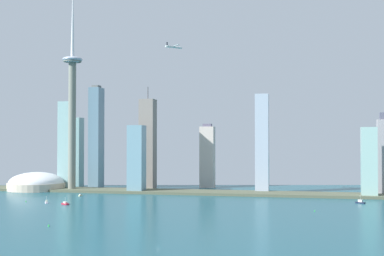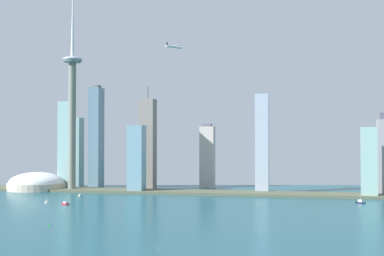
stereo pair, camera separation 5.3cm
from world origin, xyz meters
TOP-DOWN VIEW (x-y plane):
  - ground_plane at (0.00, 0.00)m, footprint 6000.00×6000.00m
  - waterfront_pier at (0.00, 420.45)m, footprint 933.32×60.90m
  - observation_tower at (-268.35, 419.47)m, footprint 33.34×33.34m
  - stadium_dome at (-333.61, 420.87)m, footprint 97.28×97.28m
  - skyscraper_0 at (-152.68, 413.09)m, footprint 24.93×25.91m
  - skyscraper_1 at (206.74, 409.70)m, footprint 22.73×14.95m
  - skyscraper_3 at (46.97, 450.41)m, footprint 21.20×22.68m
  - skyscraper_4 at (-148.85, 462.59)m, footprint 25.18×25.58m
  - skyscraper_5 at (-291.06, 446.06)m, footprint 25.44×18.13m
  - skyscraper_6 at (-56.91, 527.30)m, footprint 25.40×21.48m
  - skyscraper_7 at (232.68, 447.33)m, footprint 19.31×13.71m
  - skyscraper_8 at (-294.55, 494.62)m, footprint 20.44×22.61m
  - skyscraper_9 at (-243.96, 465.44)m, footprint 19.15×27.86m
  - boat_2 at (-195.19, 242.10)m, footprint 13.10×10.69m
  - boat_5 at (-226.03, 249.97)m, footprint 7.46×9.27m
  - boat_6 at (186.93, 337.22)m, footprint 12.91×10.50m
  - boat_7 at (-220.05, 345.37)m, footprint 4.08×6.73m
  - channel_buoy_0 at (-132.49, 74.70)m, footprint 1.99×1.99m
  - channel_buoy_1 at (-261.03, 258.19)m, footprint 1.52×1.52m
  - channel_buoy_2 at (125.42, 241.47)m, footprint 1.43×1.43m
  - airplane at (-85.40, 393.07)m, footprint 24.79×24.81m

SIDE VIEW (x-z plane):
  - ground_plane at x=0.00m, z-range 0.00..0.00m
  - channel_buoy_2 at x=125.42m, z-range 0.00..1.73m
  - channel_buoy_1 at x=-261.03m, z-range 0.00..2.03m
  - boat_7 at x=-220.05m, z-range -0.45..2.76m
  - channel_buoy_0 at x=-132.49m, z-range 0.00..2.34m
  - boat_2 at x=-195.19m, z-range -3.46..6.18m
  - boat_5 at x=-226.03m, z-range -3.30..6.45m
  - boat_6 at x=186.93m, z-range -4.00..7.43m
  - waterfront_pier at x=0.00m, z-range 0.00..3.95m
  - stadium_dome at x=-333.61m, z-range -7.15..28.68m
  - skyscraper_1 at x=206.74m, z-range 0.00..104.18m
  - skyscraper_0 at x=-152.68m, z-range 0.00..108.98m
  - skyscraper_6 at x=-56.91m, z-range -1.60..112.70m
  - skyscraper_7 at x=232.68m, z-range -3.33..124.08m
  - skyscraper_8 at x=-294.55m, z-range 0.00..126.02m
  - skyscraper_5 at x=-291.06m, z-range 0.00..151.99m
  - skyscraper_4 at x=-148.85m, z-range -10.72..165.86m
  - skyscraper_3 at x=46.97m, z-range 0.00..159.25m
  - skyscraper_9 at x=-243.96m, z-range -1.34..179.90m
  - observation_tower at x=-268.35m, z-range -21.73..331.30m
  - airplane at x=-85.40m, z-range 226.85..234.94m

